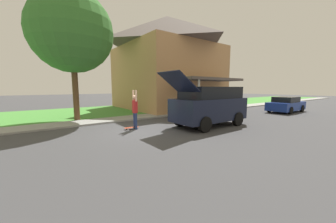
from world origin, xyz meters
TOP-DOWN VIEW (x-y plane):
  - ground_plane at (0.00, 0.00)m, footprint 120.00×120.00m
  - lawn at (-8.00, 6.00)m, footprint 10.00×80.00m
  - sidewalk at (-3.60, 6.00)m, footprint 1.80×80.00m
  - house at (-7.87, 7.68)m, footprint 12.22×9.64m
  - lawn_tree_near at (-4.69, -1.98)m, footprint 4.99×4.99m
  - suv_parked at (1.49, 3.82)m, footprint 2.13×5.22m
  - car_down_street at (1.46, 14.11)m, footprint 1.92×4.13m
  - skateboarder at (-0.28, 0.01)m, footprint 0.41×0.24m
  - skateboard at (-0.38, -0.16)m, footprint 0.23×0.78m

SIDE VIEW (x-z plane):
  - ground_plane at x=0.00m, z-range 0.00..0.00m
  - lawn at x=-8.00m, z-range 0.00..0.08m
  - sidewalk at x=-3.60m, z-range 0.00..0.10m
  - skateboard at x=-0.38m, z-range 0.03..0.13m
  - car_down_street at x=1.46m, z-range -0.02..1.36m
  - skateboarder at x=-0.28m, z-range 0.05..2.11m
  - suv_parked at x=1.49m, z-range -0.27..2.69m
  - house at x=-7.87m, z-range 0.25..9.73m
  - lawn_tree_near at x=-4.69m, z-range 1.59..9.62m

